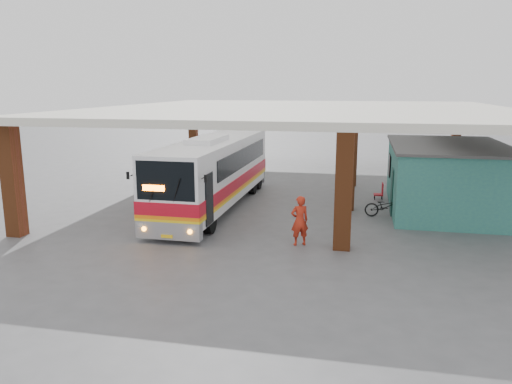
{
  "coord_description": "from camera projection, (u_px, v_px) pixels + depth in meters",
  "views": [
    {
      "loc": [
        3.58,
        -20.4,
        5.72
      ],
      "look_at": [
        -0.8,
        0.0,
        1.29
      ],
      "focal_mm": 35.0,
      "sensor_mm": 36.0,
      "label": 1
    }
  ],
  "objects": [
    {
      "name": "canopy_roof",
      "position": [
        305.0,
        110.0,
        26.61
      ],
      "size": [
        21.0,
        23.0,
        0.3
      ],
      "primitive_type": "cube",
      "color": "silver",
      "rests_on": "brick_columns"
    },
    {
      "name": "red_chair",
      "position": [
        380.0,
        192.0,
        25.66
      ],
      "size": [
        0.48,
        0.48,
        0.87
      ],
      "rotation": [
        0.0,
        0.0,
        0.05
      ],
      "color": "#AC121A",
      "rests_on": "ground"
    },
    {
      "name": "coach_bus",
      "position": [
        214.0,
        172.0,
        23.63
      ],
      "size": [
        2.61,
        12.03,
        3.5
      ],
      "rotation": [
        0.0,
        0.0,
        -0.01
      ],
      "color": "white",
      "rests_on": "ground"
    },
    {
      "name": "shop_building",
      "position": [
        446.0,
        177.0,
        23.4
      ],
      "size": [
        5.2,
        8.2,
        3.11
      ],
      "color": "#2E7173",
      "rests_on": "ground"
    },
    {
      "name": "ground",
      "position": [
        274.0,
        222.0,
        21.43
      ],
      "size": [
        90.0,
        90.0,
        0.0
      ],
      "primitive_type": "plane",
      "color": "#515154",
      "rests_on": "ground"
    },
    {
      "name": "brick_columns",
      "position": [
        319.0,
        157.0,
        25.47
      ],
      "size": [
        20.1,
        21.6,
        4.35
      ],
      "color": "brown",
      "rests_on": "ground"
    },
    {
      "name": "pedestrian",
      "position": [
        300.0,
        221.0,
        18.17
      ],
      "size": [
        0.8,
        0.7,
        1.85
      ],
      "primitive_type": "imported",
      "rotation": [
        0.0,
        0.0,
        3.61
      ],
      "color": "#B52816",
      "rests_on": "ground"
    },
    {
      "name": "motorcycle",
      "position": [
        386.0,
        206.0,
        22.22
      ],
      "size": [
        1.86,
        0.77,
        0.96
      ],
      "primitive_type": "imported",
      "rotation": [
        0.0,
        0.0,
        1.65
      ],
      "color": "black",
      "rests_on": "ground"
    }
  ]
}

